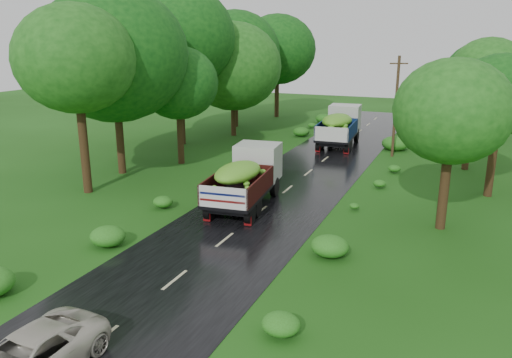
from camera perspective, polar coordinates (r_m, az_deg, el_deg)
The scene contains 10 objects.
ground at distance 18.44m, azimuth -9.27°, elevation -11.35°, with size 120.00×120.00×0.00m, color #18440E.
road at distance 22.41m, azimuth -2.45°, elevation -6.05°, with size 6.50×80.00×0.02m, color black.
road_lines at distance 23.24m, azimuth -1.39°, elevation -5.17°, with size 0.12×69.60×0.00m.
truck_near at distance 25.55m, azimuth -1.04°, elevation 0.46°, with size 3.08×6.86×2.79m.
truck_far at distance 40.51m, azimuth 9.60°, elevation 6.16°, with size 2.98×7.24×2.98m.
car at distance 14.48m, azimuth -24.70°, elevation -18.12°, with size 1.99×4.31×1.20m, color beige.
utility_pole at distance 37.13m, azimuth 15.68°, elevation 8.05°, with size 1.20×0.53×7.16m.
trees_left at distance 40.73m, azimuth -6.15°, elevation 13.86°, with size 7.06×33.80×10.26m.
trees_right at distance 36.96m, azimuth 24.27°, elevation 9.94°, with size 5.20×29.44×7.37m.
shrubs at distance 30.24m, azimuth 4.89°, elevation 0.44°, with size 11.90×44.00×0.70m.
Camera 1 is at (9.02, -13.73, 8.37)m, focal length 35.00 mm.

